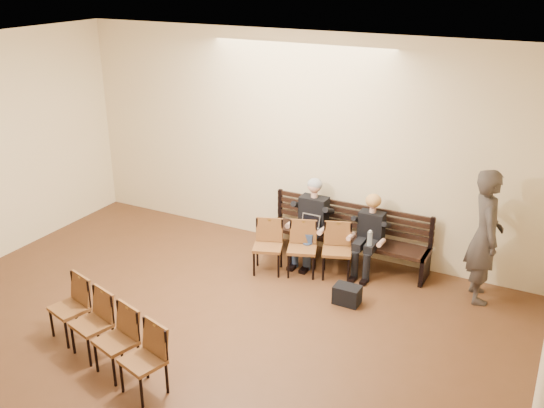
{
  "coord_description": "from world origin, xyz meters",
  "views": [
    {
      "loc": [
        3.93,
        -3.49,
        4.45
      ],
      "look_at": [
        0.0,
        4.05,
        1.03
      ],
      "focal_mm": 40.0,
      "sensor_mm": 36.0,
      "label": 1
    }
  ],
  "objects": [
    {
      "name": "room_walls",
      "position": [
        0.0,
        0.79,
        2.54
      ],
      "size": [
        8.02,
        10.01,
        3.51
      ],
      "color": "beige",
      "rests_on": "ground"
    },
    {
      "name": "bench",
      "position": [
        1.0,
        4.65,
        0.23
      ],
      "size": [
        2.6,
        0.9,
        0.45
      ],
      "primitive_type": "cube",
      "color": "black",
      "rests_on": "ground"
    },
    {
      "name": "seated_man",
      "position": [
        0.45,
        4.53,
        0.65
      ],
      "size": [
        0.54,
        0.75,
        1.3
      ],
      "primitive_type": null,
      "color": "black",
      "rests_on": "ground"
    },
    {
      "name": "seated_woman",
      "position": [
        1.4,
        4.53,
        0.55
      ],
      "size": [
        0.47,
        0.66,
        1.1
      ],
      "primitive_type": null,
      "color": "black",
      "rests_on": "ground"
    },
    {
      "name": "laptop",
      "position": [
        0.47,
        4.33,
        0.56
      ],
      "size": [
        0.32,
        0.27,
        0.22
      ],
      "primitive_type": "cube",
      "rotation": [
        0.0,
        0.0,
        -0.11
      ],
      "color": "silver",
      "rests_on": "bench"
    },
    {
      "name": "water_bottle",
      "position": [
        1.49,
        4.29,
        0.57
      ],
      "size": [
        0.08,
        0.08,
        0.24
      ],
      "primitive_type": "cylinder",
      "rotation": [
        0.0,
        0.0,
        0.11
      ],
      "color": "silver",
      "rests_on": "bench"
    },
    {
      "name": "bag",
      "position": [
        1.47,
        3.51,
        0.13
      ],
      "size": [
        0.36,
        0.25,
        0.27
      ],
      "primitive_type": "cube",
      "rotation": [
        0.0,
        0.0,
        -0.0
      ],
      "color": "black",
      "rests_on": "ground"
    },
    {
      "name": "passerby",
      "position": [
        3.05,
        4.51,
        1.1
      ],
      "size": [
        0.78,
        0.94,
        2.2
      ],
      "primitive_type": "imported",
      "rotation": [
        0.0,
        0.0,
        1.93
      ],
      "color": "#36302C",
      "rests_on": "ground"
    },
    {
      "name": "chair_row_front",
      "position": [
        0.54,
        4.0,
        0.41
      ],
      "size": [
        1.54,
        0.92,
        0.82
      ],
      "primitive_type": "cube",
      "rotation": [
        0.0,
        0.0,
        0.35
      ],
      "color": "brown",
      "rests_on": "ground"
    },
    {
      "name": "chair_row_back",
      "position": [
        -0.59,
        0.92,
        0.41
      ],
      "size": [
        2.03,
        0.97,
        0.82
      ],
      "primitive_type": "cube",
      "rotation": [
        0.0,
        0.0,
        -0.28
      ],
      "color": "brown",
      "rests_on": "ground"
    }
  ]
}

